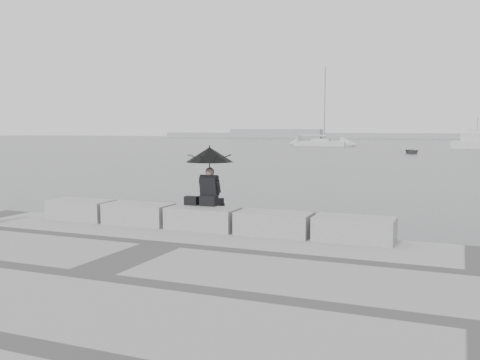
% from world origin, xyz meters
% --- Properties ---
extents(ground, '(360.00, 360.00, 0.00)m').
position_xyz_m(ground, '(0.00, 0.00, 0.00)').
color(ground, '#46494B').
rests_on(ground, ground).
extents(stone_block_far_left, '(1.60, 0.80, 0.50)m').
position_xyz_m(stone_block_far_left, '(-3.40, -0.45, 0.75)').
color(stone_block_far_left, gray).
rests_on(stone_block_far_left, promenade).
extents(stone_block_left, '(1.60, 0.80, 0.50)m').
position_xyz_m(stone_block_left, '(-1.70, -0.45, 0.75)').
color(stone_block_left, gray).
rests_on(stone_block_left, promenade).
extents(stone_block_centre, '(1.60, 0.80, 0.50)m').
position_xyz_m(stone_block_centre, '(0.00, -0.45, 0.75)').
color(stone_block_centre, gray).
rests_on(stone_block_centre, promenade).
extents(stone_block_right, '(1.60, 0.80, 0.50)m').
position_xyz_m(stone_block_right, '(1.70, -0.45, 0.75)').
color(stone_block_right, gray).
rests_on(stone_block_right, promenade).
extents(stone_block_far_right, '(1.60, 0.80, 0.50)m').
position_xyz_m(stone_block_far_right, '(3.40, -0.45, 0.75)').
color(stone_block_far_right, gray).
rests_on(stone_block_far_right, promenade).
extents(seated_person, '(1.11, 1.11, 1.39)m').
position_xyz_m(seated_person, '(-0.00, -0.08, 1.99)').
color(seated_person, black).
rests_on(seated_person, stone_block_centre).
extents(bag, '(0.32, 0.18, 0.20)m').
position_xyz_m(bag, '(-0.43, -0.17, 1.10)').
color(bag, black).
rests_on(bag, stone_block_centre).
extents(distant_landmass, '(180.00, 8.00, 2.80)m').
position_xyz_m(distant_landmass, '(-8.14, 154.51, 0.90)').
color(distant_landmass, '#929597').
rests_on(distant_landmass, ground).
extents(sailboat_left, '(8.58, 2.99, 12.90)m').
position_xyz_m(sailboat_left, '(-16.04, 75.26, 0.52)').
color(sailboat_left, '#BDBDBF').
rests_on(sailboat_left, ground).
extents(dinghy, '(3.50, 2.26, 0.55)m').
position_xyz_m(dinghy, '(0.06, 52.90, 0.27)').
color(dinghy, gray).
rests_on(dinghy, ground).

